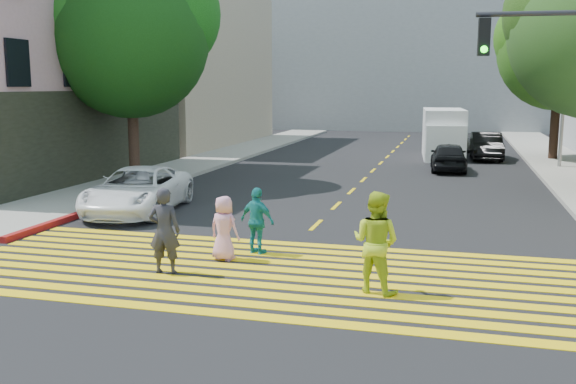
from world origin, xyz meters
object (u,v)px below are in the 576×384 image
at_px(dark_car_near, 449,157).
at_px(dark_car_parked, 486,146).
at_px(tree_left, 132,30).
at_px(pedestrian_woman, 376,242).
at_px(pedestrian_man, 164,231).
at_px(tree_right_far, 562,43).
at_px(pedestrian_extra, 257,221).
at_px(white_sedan, 138,190).
at_px(white_van, 443,135).
at_px(silver_car, 456,140).
at_px(pedestrian_child, 224,228).

height_order(dark_car_near, dark_car_parked, dark_car_parked).
xyz_separation_m(tree_left, pedestrian_woman, (10.78, -11.20, -4.95)).
relative_size(pedestrian_man, pedestrian_woman, 0.94).
xyz_separation_m(pedestrian_woman, dark_car_parked, (2.81, 23.43, -0.24)).
bearing_deg(tree_right_far, tree_left, -144.13).
height_order(pedestrian_extra, white_sedan, pedestrian_extra).
bearing_deg(white_sedan, pedestrian_man, -64.89).
relative_size(tree_left, pedestrian_woman, 4.63).
distance_m(white_sedan, white_van, 19.81).
height_order(white_sedan, silver_car, white_sedan).
bearing_deg(pedestrian_extra, tree_right_far, -93.45).
distance_m(silver_car, dark_car_parked, 4.76).
bearing_deg(dark_car_near, silver_car, -94.88).
bearing_deg(white_van, silver_car, 76.79).
xyz_separation_m(tree_left, dark_car_parked, (13.60, 12.23, -5.20)).
bearing_deg(pedestrian_extra, dark_car_parked, -85.48).
xyz_separation_m(tree_right_far, dark_car_parked, (-3.34, -0.02, -5.21)).
distance_m(pedestrian_child, dark_car_parked, 22.92).
relative_size(pedestrian_woman, pedestrian_child, 1.33).
relative_size(pedestrian_child, dark_car_near, 0.37).
bearing_deg(dark_car_near, tree_left, 27.24).
bearing_deg(white_van, pedestrian_man, -106.16).
height_order(tree_right_far, silver_car, tree_right_far).
distance_m(pedestrian_extra, dark_car_near, 16.55).
xyz_separation_m(tree_left, pedestrian_child, (7.31, -9.81, -5.19)).
bearing_deg(pedestrian_child, tree_left, -40.31).
distance_m(tree_left, dark_car_parked, 19.01).
height_order(tree_left, pedestrian_woman, tree_left).
bearing_deg(tree_right_far, pedestrian_extra, -113.01).
bearing_deg(white_van, pedestrian_woman, -95.91).
xyz_separation_m(pedestrian_extra, white_sedan, (-4.95, 3.73, -0.08)).
relative_size(tree_right_far, silver_car, 2.10).
bearing_deg(pedestrian_woman, tree_right_far, -84.68).
bearing_deg(white_van, pedestrian_extra, -103.72).
distance_m(pedestrian_extra, white_van, 21.91).
xyz_separation_m(pedestrian_extra, white_van, (3.54, 21.62, 0.46)).
bearing_deg(tree_right_far, silver_car, 137.47).
bearing_deg(pedestrian_woman, pedestrian_extra, -15.10).
distance_m(pedestrian_child, dark_car_near, 17.34).
xyz_separation_m(white_sedan, dark_car_parked, (10.69, 17.64, 0.02)).
distance_m(pedestrian_child, silver_car, 26.97).
relative_size(pedestrian_child, white_van, 0.25).
distance_m(white_sedan, silver_car, 23.96).
xyz_separation_m(silver_car, dark_car_parked, (1.54, -4.50, 0.10)).
height_order(tree_left, pedestrian_extra, tree_left).
relative_size(tree_right_far, pedestrian_extra, 5.75).
distance_m(pedestrian_man, pedestrian_child, 1.50).
bearing_deg(pedestrian_man, white_sedan, -66.68).
height_order(tree_right_far, pedestrian_child, tree_right_far).
bearing_deg(dark_car_parked, white_sedan, -123.41).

